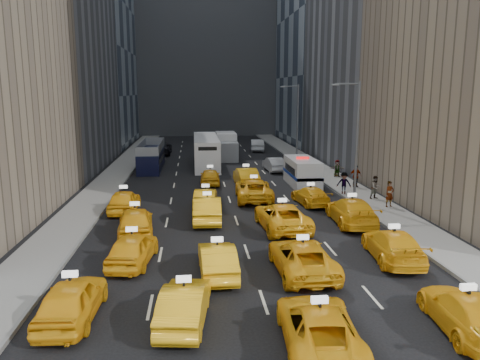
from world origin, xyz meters
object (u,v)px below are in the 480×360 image
object	(u,v)px
nypd_van	(302,172)
double_decker	(152,156)
taxi_1	(184,304)
box_truck	(226,146)
taxi_2	(319,326)
taxi_0	(72,300)
taxi_3	(466,312)
city_bus	(206,151)
pedestrian_0	(390,194)

from	to	relation	value
nypd_van	double_decker	world-z (taller)	double_decker
taxi_1	double_decker	distance (m)	35.07
double_decker	box_truck	size ratio (longest dim) A/B	1.41
taxi_2	nypd_van	world-z (taller)	nypd_van
taxi_0	taxi_3	size ratio (longest dim) A/B	0.94
city_bus	pedestrian_0	world-z (taller)	city_bus
pedestrian_0	box_truck	bearing A→B (deg)	93.64
taxi_1	double_decker	size ratio (longest dim) A/B	0.44
pedestrian_0	double_decker	bearing A→B (deg)	116.49
taxi_0	box_truck	distance (m)	41.79
taxi_1	pedestrian_0	distance (m)	20.99
taxi_0	box_truck	world-z (taller)	box_truck
taxi_3	box_truck	world-z (taller)	box_truck
taxi_2	double_decker	world-z (taller)	double_decker
pedestrian_0	taxi_2	bearing A→B (deg)	-136.39
taxi_1	box_truck	world-z (taller)	box_truck
taxi_3	taxi_2	bearing A→B (deg)	10.61
taxi_0	city_bus	size ratio (longest dim) A/B	0.36
taxi_3	box_truck	xyz separation A→B (m)	(-5.36, 43.10, 0.85)
taxi_3	pedestrian_0	bearing A→B (deg)	-99.45
taxi_3	taxi_0	bearing A→B (deg)	-3.73
city_bus	taxi_2	bearing A→B (deg)	-79.77
taxi_2	city_bus	world-z (taller)	city_bus
double_decker	pedestrian_0	bearing A→B (deg)	-39.00
taxi_0	taxi_2	world-z (taller)	taxi_0
taxi_1	taxi_3	distance (m)	9.96
taxi_0	taxi_3	distance (m)	14.12
taxi_0	taxi_2	size ratio (longest dim) A/B	0.89
city_bus	pedestrian_0	bearing A→B (deg)	-52.91
taxi_3	box_truck	bearing A→B (deg)	-77.64
nypd_van	pedestrian_0	distance (m)	9.95
city_bus	box_truck	size ratio (longest dim) A/B	1.80
nypd_van	taxi_3	bearing A→B (deg)	-90.17
taxi_2	pedestrian_0	xyz separation A→B (m)	(9.87, 17.48, 0.36)
double_decker	city_bus	size ratio (longest dim) A/B	0.78
double_decker	pedestrian_0	size ratio (longest dim) A/B	5.40
taxi_0	taxi_1	bearing A→B (deg)	173.93
nypd_van	double_decker	size ratio (longest dim) A/B	0.59
pedestrian_0	taxi_0	bearing A→B (deg)	-158.21
nypd_van	double_decker	xyz separation A→B (m)	(-14.16, 10.45, 0.26)
taxi_2	double_decker	xyz separation A→B (m)	(-8.54, 36.92, 0.69)
nypd_van	city_bus	bearing A→B (deg)	124.81
taxi_0	double_decker	world-z (taller)	double_decker
city_bus	pedestrian_0	xyz separation A→B (m)	(12.49, -20.98, -0.53)
taxi_1	taxi_3	size ratio (longest dim) A/B	0.90
taxi_2	double_decker	bearing A→B (deg)	-72.70
taxi_1	nypd_van	xyz separation A→B (m)	(10.04, 24.37, 0.42)
taxi_1	double_decker	bearing A→B (deg)	-76.18
taxi_2	city_bus	distance (m)	38.56
taxi_0	box_truck	xyz separation A→B (m)	(8.59, 40.89, 0.78)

